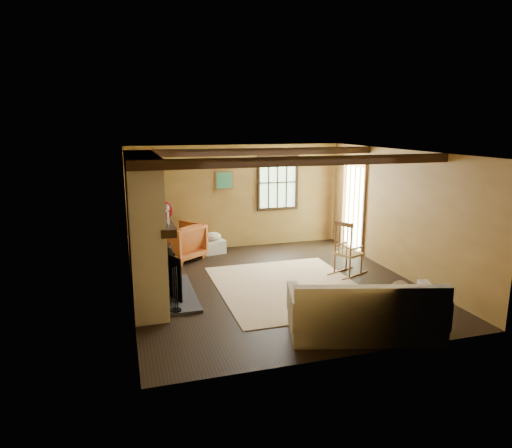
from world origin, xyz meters
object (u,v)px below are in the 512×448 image
object	(u,v)px
rocking_chair	(347,252)
laundry_basket	(213,247)
armchair	(180,242)
sofa	(365,315)
fireplace	(146,234)

from	to	relation	value
rocking_chair	laundry_basket	bearing A→B (deg)	20.46
armchair	sofa	bearing A→B (deg)	78.09
fireplace	sofa	xyz separation A→B (m)	(2.76, -2.28, -0.80)
fireplace	laundry_basket	distance (m)	2.98
laundry_basket	armchair	size ratio (longest dim) A/B	0.58
rocking_chair	laundry_basket	world-z (taller)	rocking_chair
fireplace	laundry_basket	world-z (taller)	fireplace
fireplace	sofa	world-z (taller)	fireplace
armchair	fireplace	bearing A→B (deg)	33.01
fireplace	armchair	world-z (taller)	fireplace
laundry_basket	rocking_chair	bearing A→B (deg)	-45.11
rocking_chair	sofa	world-z (taller)	rocking_chair
sofa	rocking_chair	bearing A→B (deg)	83.28
fireplace	sofa	size ratio (longest dim) A/B	1.07
fireplace	sofa	bearing A→B (deg)	-39.56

